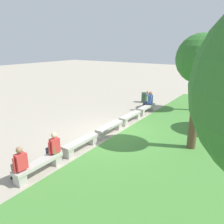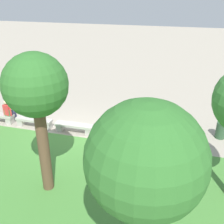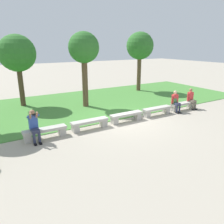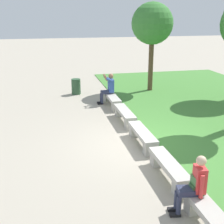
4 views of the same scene
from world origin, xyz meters
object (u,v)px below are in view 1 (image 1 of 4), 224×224
Objects in this scene: bench_near at (131,117)px; person_companion at (19,163)px; bench_far at (81,143)px; backpack at (55,149)px; person_distant at (53,147)px; tree_far_back at (201,62)px; person_photographer at (149,100)px; bench_mid at (110,128)px; trash_bin at (144,97)px; tree_behind_wall at (201,60)px; bench_end at (39,166)px; bench_main at (147,108)px.

bench_near is 1.44× the size of person_companion.
backpack reaches higher than bench_far.
person_distant is 0.27× the size of tree_far_back.
person_companion is at bearing 0.07° from person_photographer.
bench_far is 1.42m from person_distant.
person_companion is (6.90, -0.07, 0.38)m from bench_near.
bench_mid is 3.47m from backpack.
person_photographer reaches higher than backpack.
trash_bin reaches higher than bench_far.
tree_behind_wall reaches higher than bench_far.
tree_far_back is at bearing 137.02° from person_distant.
person_photographer is 3.08× the size of backpack.
backpack is (5.54, 0.02, 0.33)m from bench_near.
bench_near is 5.17m from tree_far_back.
bench_end is at bearing 5.21° from person_distant.
person_distant is at bearing -174.79° from bench_end.
bench_main is 2.42× the size of trash_bin.
person_photographer is at bearing -179.33° from bench_far.
bench_mid is 6.64m from trash_bin.
bench_near is at bearing 179.45° from person_companion.
bench_main is 1.37× the size of person_photographer.
bench_main is at bearing 180.00° from bench_far.
backpack is at bearing -42.41° from tree_far_back.
bench_mid is 1.44× the size of person_distant.
bench_mid is 4.23× the size of backpack.
tree_far_back is (-5.43, 3.80, 2.88)m from person_companion.
trash_bin is (-1.91, -1.21, -0.36)m from person_photographer.
person_distant is at bearing -14.45° from tree_behind_wall.
tree_behind_wall is (-8.51, 2.48, 2.98)m from bench_far.
bench_far is (2.09, 0.00, 0.00)m from bench_mid.
bench_far is 1.40m from backpack.
person_distant is 1.35m from person_companion.
person_distant is at bearing -0.49° from bench_main.
trash_bin is at bearing -173.13° from bench_end.
person_companion is 1.68× the size of trash_bin.
bench_far is at bearing 178.61° from person_companion.
person_companion is 0.29× the size of tree_behind_wall.
bench_mid is 4.63m from person_photographer.
person_photographer is 8.06m from person_distant.
bench_main is at bearing 180.00° from bench_end.
person_photographer is 8.06m from backpack.
person_photographer is 2.29m from trash_bin.
trash_bin is at bearing -163.78° from bench_near.
bench_end is 1.44× the size of person_companion.
bench_main is 4.48m from tree_behind_wall.
person_companion is at bearing -3.50° from backpack.
person_companion is at bearing -0.42° from bench_main.
person_companion reaches higher than backpack.
person_photographer is (-6.69, -0.08, 0.44)m from bench_far.
bench_mid is 1.00× the size of bench_far.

